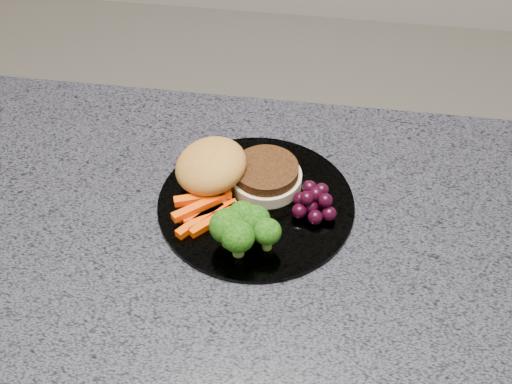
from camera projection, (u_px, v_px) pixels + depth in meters
The scene contains 6 objects.
countertop at pixel (221, 254), 0.91m from camera, with size 1.20×0.60×0.04m, color #44434C.
plate at pixel (256, 204), 0.94m from camera, with size 0.26×0.26×0.01m, color white.
burger at pixel (231, 172), 0.95m from camera, with size 0.20×0.13×0.05m.
carrot_sticks at pixel (205, 210), 0.92m from camera, with size 0.09×0.09×0.02m.
broccoli at pixel (243, 227), 0.87m from camera, with size 0.09×0.08×0.05m.
grape_bunch at pixel (315, 201), 0.92m from camera, with size 0.06×0.06×0.03m.
Camera 1 is at (0.12, -0.57, 1.59)m, focal length 50.00 mm.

